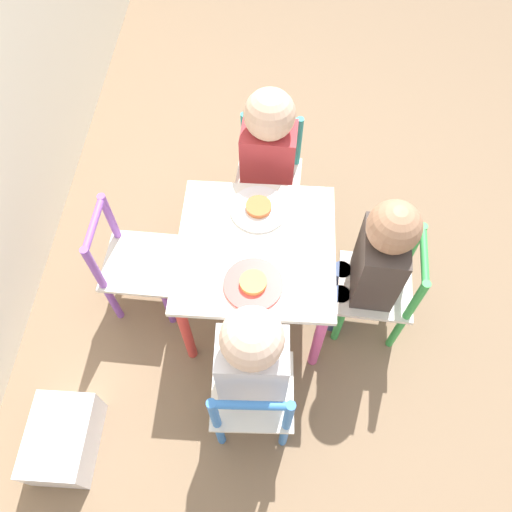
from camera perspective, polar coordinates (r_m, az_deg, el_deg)
The scene contains 12 objects.
ground_plane at distance 2.03m, azimuth 0.00°, elevation -5.37°, with size 6.00×6.00×0.00m, color #7F664C.
kids_table at distance 1.71m, azimuth 0.00°, elevation -0.11°, with size 0.52×0.52×0.44m.
chair_teal at distance 2.07m, azimuth 1.44°, elevation 8.90°, with size 0.27×0.27×0.50m.
chair_blue at distance 1.64m, azimuth -0.41°, elevation -16.01°, with size 0.27×0.27×0.50m.
chair_green at distance 1.84m, azimuth 14.11°, elevation -3.59°, with size 0.28×0.28×0.50m.
chair_purple at distance 1.89m, azimuth -13.77°, elevation -0.85°, with size 0.27×0.27×0.50m.
child_right at distance 1.88m, azimuth 1.39°, elevation 11.40°, with size 0.23×0.21×0.72m.
child_left at distance 1.47m, azimuth -0.39°, elevation -11.78°, with size 0.22×0.20×0.73m.
child_front at distance 1.68m, azimuth 13.37°, elevation -0.54°, with size 0.21×0.22×0.71m.
plate_right at distance 1.72m, azimuth 0.30°, elevation 5.45°, with size 0.20×0.20×0.03m.
plate_left at distance 1.57m, azimuth -0.33°, elevation -3.20°, with size 0.19×0.19×0.03m.
storage_bin at distance 1.89m, azimuth -21.16°, elevation -18.97°, with size 0.28×0.20×0.17m.
Camera 1 is at (-0.87, -0.05, 1.83)m, focal length 35.00 mm.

